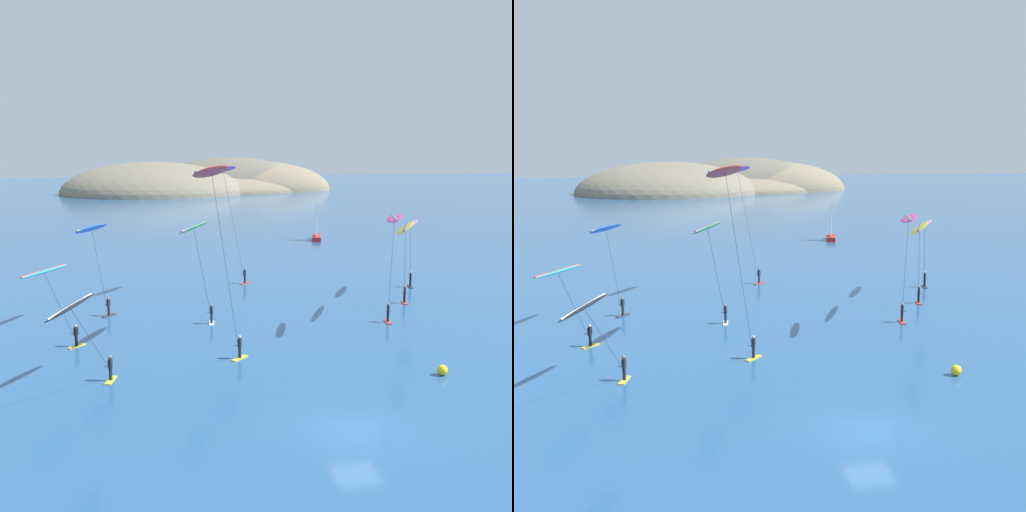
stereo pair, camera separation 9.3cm
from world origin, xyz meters
The scene contains 13 objects.
ground_plane centered at (0.00, 0.00, 0.00)m, with size 600.00×600.00×0.00m, color #285689.
headland_island centered at (14.05, 183.27, 0.00)m, with size 90.72×53.90×22.53m.
sailboat_near centered at (18.31, 68.05, 0.64)m, with size 2.70×5.93×5.70m.
kitesurfer_blue centered at (-14.26, 24.66, 7.32)m, with size 3.34×5.01×8.41m.
kitesurfer_magenta centered at (9.18, 17.14, 8.31)m, with size 2.57×5.77×9.54m.
kitesurfer_black centered at (-14.46, 5.21, 5.81)m, with size 3.74×9.04×6.62m.
kitesurfer_cyan centered at (-16.98, 15.17, 5.80)m, with size 4.11×6.13×6.59m.
kitesurfer_pink centered at (16.59, 29.88, 6.59)m, with size 3.92×5.93×7.47m.
kitesurfer_red centered at (-6.17, 9.02, 12.14)m, with size 4.85×7.10×13.71m.
kitesurfer_yellow centered at (12.39, 21.93, 7.34)m, with size 4.37×7.64×8.33m.
kitesurfer_purple centered at (-1.73, 33.78, 11.56)m, with size 5.64×6.96×12.94m.
kitesurfer_green centered at (-6.44, 18.22, 8.16)m, with size 3.97×7.97×9.11m.
marker_buoy centered at (8.38, 6.77, 0.35)m, with size 0.70×0.70×0.70m, color yellow.
Camera 2 is at (-11.41, -29.97, 14.72)m, focal length 45.00 mm.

